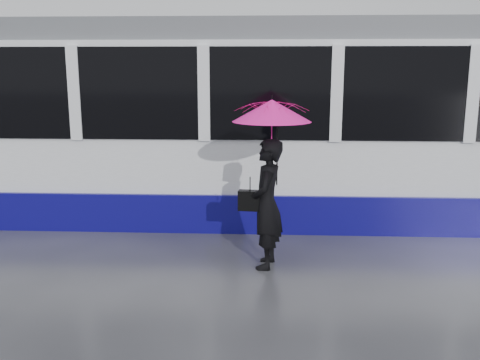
{
  "coord_description": "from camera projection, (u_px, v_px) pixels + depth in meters",
  "views": [
    {
      "loc": [
        1.03,
        -6.88,
        2.59
      ],
      "look_at": [
        0.68,
        0.17,
        1.1
      ],
      "focal_mm": 40.0,
      "sensor_mm": 36.0,
      "label": 1
    }
  ],
  "objects": [
    {
      "name": "ground",
      "position": [
        190.0,
        261.0,
        7.31
      ],
      "size": [
        90.0,
        90.0,
        0.0
      ],
      "primitive_type": "plane",
      "color": "#2E2E34",
      "rests_on": "ground"
    },
    {
      "name": "woman",
      "position": [
        267.0,
        204.0,
        6.94
      ],
      "size": [
        0.48,
        0.67,
        1.7
      ],
      "primitive_type": "imported",
      "rotation": [
        0.0,
        0.0,
        -1.7
      ],
      "color": "black",
      "rests_on": "ground"
    },
    {
      "name": "tram",
      "position": [
        355.0,
        123.0,
        9.29
      ],
      "size": [
        26.0,
        2.56,
        3.35
      ],
      "color": "white",
      "rests_on": "ground"
    },
    {
      "name": "umbrella",
      "position": [
        272.0,
        126.0,
        6.73
      ],
      "size": [
        1.12,
        1.12,
        1.15
      ],
      "rotation": [
        0.0,
        0.0,
        -0.13
      ],
      "color": "#FF1556",
      "rests_on": "ground"
    },
    {
      "name": "rails",
      "position": [
        209.0,
        212.0,
        9.75
      ],
      "size": [
        34.0,
        1.51,
        0.02
      ],
      "color": "#3F3D38",
      "rests_on": "ground"
    },
    {
      "name": "handbag",
      "position": [
        250.0,
        200.0,
        6.96
      ],
      "size": [
        0.32,
        0.17,
        0.44
      ],
      "rotation": [
        0.0,
        0.0,
        -0.13
      ],
      "color": "black",
      "rests_on": "ground"
    }
  ]
}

